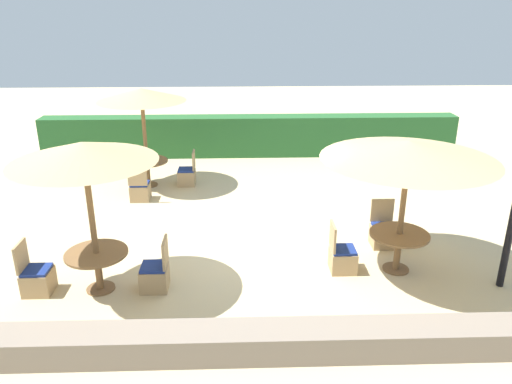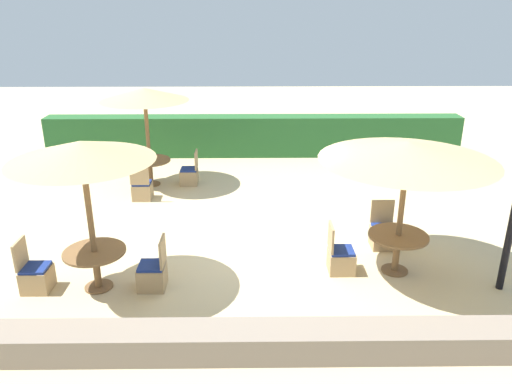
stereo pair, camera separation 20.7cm
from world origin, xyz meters
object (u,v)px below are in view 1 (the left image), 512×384
(round_table_front_left, at_px, (97,261))
(patio_chair_front_right_north, at_px, (383,233))
(patio_chair_front_left_west, at_px, (37,278))
(round_table_front_right, at_px, (399,241))
(parasol_back_left, at_px, (141,95))
(patio_chair_front_left_east, at_px, (155,275))
(parasol_front_right, at_px, (409,151))
(patio_chair_back_left_east, at_px, (187,175))
(round_table_back_left, at_px, (147,166))
(parasol_front_left, at_px, (83,153))
(patio_chair_front_right_west, at_px, (342,258))
(patio_chair_back_left_south, at_px, (140,190))

(round_table_front_left, bearing_deg, patio_chair_front_right_north, 15.62)
(patio_chair_front_left_west, bearing_deg, patio_chair_front_right_north, 103.64)
(round_table_front_right, bearing_deg, parasol_back_left, 138.58)
(patio_chair_front_left_east, xyz_separation_m, parasol_front_right, (4.31, 0.50, 2.02))
(patio_chair_front_left_west, relative_size, parasol_back_left, 0.36)
(parasol_back_left, height_order, patio_chair_back_left_east, parasol_back_left)
(round_table_front_left, xyz_separation_m, parasol_back_left, (-0.04, 5.17, 1.86))
(parasol_back_left, xyz_separation_m, round_table_back_left, (-0.00, 0.00, -1.85))
(parasol_front_left, bearing_deg, patio_chair_front_left_west, -176.90)
(parasol_front_right, bearing_deg, patio_chair_back_left_east, 132.21)
(round_table_front_left, height_order, patio_chair_front_left_east, patio_chair_front_left_east)
(patio_chair_front_left_east, relative_size, parasol_back_left, 0.36)
(round_table_back_left, relative_size, round_table_front_right, 1.03)
(round_table_front_left, xyz_separation_m, parasol_front_right, (5.26, 0.49, 1.72))
(patio_chair_front_left_west, bearing_deg, round_table_front_right, 94.99)
(parasol_back_left, xyz_separation_m, patio_chair_front_right_west, (4.30, -4.67, -2.15))
(patio_chair_front_left_east, distance_m, patio_chair_back_left_south, 4.24)
(patio_chair_back_left_south, distance_m, patio_chair_front_right_north, 5.95)
(patio_chair_front_left_west, relative_size, patio_chair_back_left_south, 1.00)
(patio_chair_front_left_west, bearing_deg, parasol_back_left, 169.32)
(round_table_front_left, xyz_separation_m, patio_chair_back_left_south, (-0.06, 4.12, -0.29))
(parasol_back_left, bearing_deg, parasol_front_left, -89.54)
(parasol_front_left, relative_size, patio_chair_front_left_east, 2.81)
(parasol_front_left, distance_m, round_table_back_left, 5.50)
(patio_chair_front_right_north, bearing_deg, patio_chair_back_left_south, -26.37)
(patio_chair_front_left_east, relative_size, patio_chair_front_right_north, 1.00)
(parasol_front_left, xyz_separation_m, round_table_front_right, (5.26, 0.49, -1.86))
(parasol_back_left, distance_m, patio_chair_back_left_south, 2.40)
(parasol_front_left, bearing_deg, patio_chair_front_right_north, 15.62)
(patio_chair_front_left_east, xyz_separation_m, round_table_back_left, (-0.99, 5.18, 0.30))
(parasol_front_right, xyz_separation_m, patio_chair_front_right_west, (-1.01, 0.01, -2.02))
(parasol_front_left, xyz_separation_m, patio_chair_front_left_east, (0.95, -0.00, -2.17))
(patio_chair_back_left_east, xyz_separation_m, round_table_front_right, (4.26, -4.70, 0.32))
(round_table_back_left, xyz_separation_m, patio_chair_back_left_east, (1.04, 0.02, -0.30))
(round_table_back_left, xyz_separation_m, round_table_front_right, (5.30, -4.68, 0.02))
(round_table_front_left, bearing_deg, patio_chair_front_right_west, 6.72)
(round_table_front_left, relative_size, parasol_front_right, 0.35)
(patio_chair_front_left_east, bearing_deg, patio_chair_front_right_north, -71.11)
(patio_chair_front_left_west, bearing_deg, patio_chair_front_right_west, 96.02)
(patio_chair_front_left_east, bearing_deg, patio_chair_back_left_south, 13.77)
(patio_chair_front_left_east, xyz_separation_m, patio_chair_back_left_south, (-1.01, 4.12, 0.00))
(patio_chair_front_left_east, relative_size, patio_chair_front_left_west, 1.00)
(parasol_front_left, xyz_separation_m, patio_chair_front_left_west, (-1.03, -0.06, -2.17))
(parasol_back_left, distance_m, parasol_front_right, 7.08)
(patio_chair_front_right_west, bearing_deg, round_table_back_left, -137.40)
(round_table_front_left, bearing_deg, patio_chair_front_left_east, -0.28)
(patio_chair_front_left_west, relative_size, patio_chair_front_right_west, 1.00)
(parasol_front_left, height_order, parasol_back_left, parasol_front_left)
(round_table_back_left, bearing_deg, patio_chair_front_left_west, -100.68)
(round_table_front_left, distance_m, patio_chair_front_left_east, 1.00)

